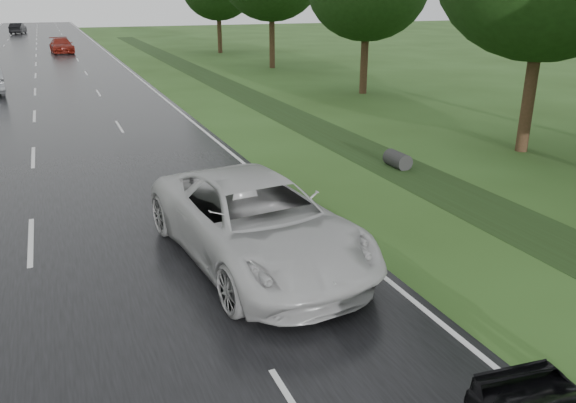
% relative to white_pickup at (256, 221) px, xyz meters
% --- Properties ---
extents(road, '(14.00, 180.00, 0.04)m').
position_rel_white_pickup_xyz_m(road, '(-4.62, 40.00, -0.93)').
color(road, black).
rests_on(road, ground).
extents(edge_stripe_east, '(0.12, 180.00, 0.01)m').
position_rel_white_pickup_xyz_m(edge_stripe_east, '(2.13, 40.00, -0.91)').
color(edge_stripe_east, silver).
rests_on(edge_stripe_east, road).
extents(center_line, '(0.12, 180.00, 0.01)m').
position_rel_white_pickup_xyz_m(center_line, '(-4.62, 40.00, -0.91)').
color(center_line, silver).
rests_on(center_line, road).
extents(drainage_ditch, '(2.20, 120.00, 0.56)m').
position_rel_white_pickup_xyz_m(drainage_ditch, '(6.88, 13.71, -0.92)').
color(drainage_ditch, '#1E2F12').
rests_on(drainage_ditch, ground).
extents(white_pickup, '(3.69, 6.84, 1.82)m').
position_rel_white_pickup_xyz_m(white_pickup, '(0.00, 0.00, 0.00)').
color(white_pickup, '#BABABA').
rests_on(white_pickup, road).
extents(far_car_red, '(2.41, 5.19, 1.47)m').
position_rel_white_pickup_xyz_m(far_car_red, '(-2.13, 52.92, -0.18)').
color(far_car_red, maroon).
rests_on(far_car_red, road).
extents(far_car_dark, '(2.44, 5.06, 1.60)m').
position_rel_white_pickup_xyz_m(far_car_dark, '(-7.18, 88.49, -0.11)').
color(far_car_dark, black).
rests_on(far_car_dark, road).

